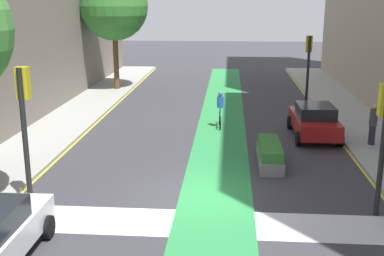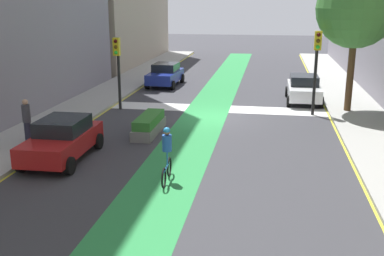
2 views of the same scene
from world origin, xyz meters
name	(u,v)px [view 1 (image 1 of 2)]	position (x,y,z in m)	size (l,w,h in m)	color
ground_plane	(200,196)	(0.00, 0.00, 0.00)	(120.00, 120.00, 0.00)	#38383D
bike_lane_paint	(216,197)	(0.52, 0.00, 0.00)	(2.40, 60.00, 0.01)	#2D8C47
crosswalk_band	(196,223)	(0.00, -2.00, 0.00)	(12.00, 1.80, 0.01)	silver
curb_stripe_left	(23,191)	(-6.00, 0.00, 0.01)	(0.16, 60.00, 0.01)	yellow
traffic_signal_near_right	(384,124)	(5.36, -0.87, 2.78)	(0.35, 0.52, 3.95)	black
traffic_signal_near_left	(24,112)	(-5.13, -1.30, 3.06)	(0.35, 0.52, 4.38)	black
traffic_signal_far_right	(308,58)	(5.44, 14.00, 2.96)	(0.35, 0.52, 4.21)	black
car_red_right_far	(314,121)	(4.85, 7.46, 0.80)	(2.08, 4.23, 1.57)	#A51919
cyclist_in_lane	(220,108)	(0.45, 8.97, 0.97)	(0.32, 1.73, 1.86)	black
pedestrian_sidewalk_right_a	(373,124)	(7.08, 5.97, 1.08)	(0.34, 0.34, 1.80)	#262638
street_tree_far	(114,6)	(-6.98, 18.45, 5.78)	(4.63, 4.63, 7.96)	brown
median_planter	(270,154)	(2.52, 3.48, 0.40)	(0.89, 3.09, 0.85)	slate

